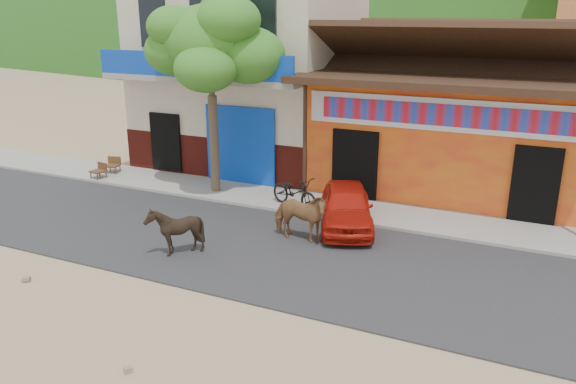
% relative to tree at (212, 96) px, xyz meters
% --- Properties ---
extents(ground, '(120.00, 120.00, 0.00)m').
position_rel_tree_xyz_m(ground, '(4.60, -5.80, -3.12)').
color(ground, '#9E825B').
rests_on(ground, ground).
extents(road, '(60.00, 5.00, 0.04)m').
position_rel_tree_xyz_m(road, '(4.60, -3.30, -3.10)').
color(road, '#28282B').
rests_on(road, ground).
extents(sidewalk, '(60.00, 2.00, 0.12)m').
position_rel_tree_xyz_m(sidewalk, '(4.60, 0.20, -3.06)').
color(sidewalk, gray).
rests_on(sidewalk, ground).
extents(dance_club, '(8.00, 6.00, 3.60)m').
position_rel_tree_xyz_m(dance_club, '(6.60, 4.20, -1.32)').
color(dance_club, orange).
rests_on(dance_club, ground).
extents(cafe_building, '(7.00, 6.00, 7.00)m').
position_rel_tree_xyz_m(cafe_building, '(-0.90, 4.20, 0.38)').
color(cafe_building, beige).
rests_on(cafe_building, ground).
extents(tree, '(3.00, 3.00, 6.00)m').
position_rel_tree_xyz_m(tree, '(0.00, 0.00, 0.00)').
color(tree, '#2D721E').
rests_on(tree, sidewalk).
extents(cow_tan, '(1.55, 0.74, 1.29)m').
position_rel_tree_xyz_m(cow_tan, '(3.98, -2.46, -2.43)').
color(cow_tan, olive).
rests_on(cow_tan, road).
extents(cow_dark, '(1.15, 1.03, 1.20)m').
position_rel_tree_xyz_m(cow_dark, '(1.64, -4.45, -2.48)').
color(cow_dark, black).
rests_on(cow_dark, road).
extents(red_car, '(2.46, 3.60, 1.14)m').
position_rel_tree_xyz_m(red_car, '(4.71, -1.05, -2.51)').
color(red_car, red).
rests_on(red_car, road).
extents(scooter, '(1.87, 1.23, 0.93)m').
position_rel_tree_xyz_m(scooter, '(2.93, -0.43, -2.54)').
color(scooter, black).
rests_on(scooter, sidewalk).
extents(cafe_chair_left, '(0.51, 0.51, 0.95)m').
position_rel_tree_xyz_m(cafe_chair_left, '(-4.36, -0.50, -2.52)').
color(cafe_chair_left, '#462717').
rests_on(cafe_chair_left, sidewalk).
extents(cafe_chair_right, '(0.58, 0.58, 1.00)m').
position_rel_tree_xyz_m(cafe_chair_right, '(-4.40, 0.24, -2.50)').
color(cafe_chair_right, '#4F381A').
rests_on(cafe_chair_right, sidewalk).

